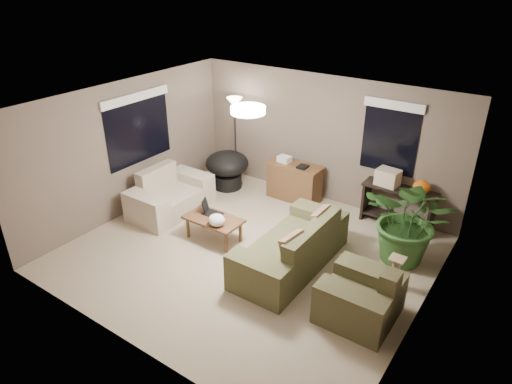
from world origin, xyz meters
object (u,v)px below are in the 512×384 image
Objects in this scene: console_table at (398,204)px; papasan_chair at (227,167)px; cat_scratching_post at (395,274)px; armchair at (361,298)px; floor_lamp at (235,113)px; coffee_table at (214,221)px; desk at (294,182)px; loveseat at (169,197)px; main_sofa at (293,250)px; houseplant at (409,229)px.

console_table is 1.34× the size of papasan_chair.
papasan_chair is 1.94× the size of cat_scratching_post.
floor_lamp is at bearing 148.48° from armchair.
papasan_chair is 1.16m from floor_lamp.
coffee_table is 0.91× the size of desk.
desk is at bearing 135.00° from armchair.
desk is at bearing 148.87° from cat_scratching_post.
cat_scratching_post is at bearing -31.13° from desk.
coffee_table is 2.57m from floor_lamp.
loveseat is 1.65× the size of papasan_chair.
main_sofa is 2.35m from console_table.
loveseat is 2.49m from desk.
cat_scratching_post is at bearing 79.63° from armchair.
main_sofa is 4.40× the size of cat_scratching_post.
main_sofa is 2.20× the size of armchair.
main_sofa is 1.47× the size of houseplant.
floor_lamp is at bearing -175.64° from console_table.
loveseat is at bearing 175.88° from main_sofa.
coffee_table is at bearing -12.93° from loveseat.
loveseat is 3.20× the size of cat_scratching_post.
houseplant is (1.41, 1.16, 0.29)m from main_sofa.
floor_lamp is at bearing -174.97° from desk.
main_sofa is 2.20× the size of coffee_table.
desk is (-1.17, 2.02, 0.08)m from main_sofa.
papasan_chair reaches higher than cat_scratching_post.
console_table is (2.07, 0.14, 0.06)m from desk.
desk is 1.85m from floor_lamp.
coffee_table is (-1.52, -0.10, 0.06)m from main_sofa.
cat_scratching_post is (0.59, -1.75, -0.22)m from console_table.
main_sofa is at bearing -140.68° from houseplant.
houseplant reaches higher than coffee_table.
coffee_table is 2.09m from papasan_chair.
armchair reaches higher than console_table.
desk is at bearing 161.46° from houseplant.
armchair is (1.33, -0.48, 0.00)m from main_sofa.
loveseat reaches higher than papasan_chair.
houseplant is (2.94, 1.26, 0.23)m from coffee_table.
papasan_chair reaches higher than coffee_table.
console_table is 2.60× the size of cat_scratching_post.
console_table is at bearing 108.70° from cat_scratching_post.
cat_scratching_post is (2.66, -1.61, -0.16)m from desk.
armchair is 0.91m from cat_scratching_post.
console_table is at bearing 3.91° from desk.
cat_scratching_post is (0.08, -0.74, -0.37)m from houseplant.
main_sofa reaches higher than cat_scratching_post.
coffee_table is at bearing -170.34° from cat_scratching_post.
floor_lamp is 4.15m from houseplant.
floor_lamp is (-1.38, -0.12, 1.22)m from desk.
papasan_chair is (-2.61, 1.68, 0.17)m from main_sofa.
floor_lamp is at bearing 143.31° from main_sofa.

